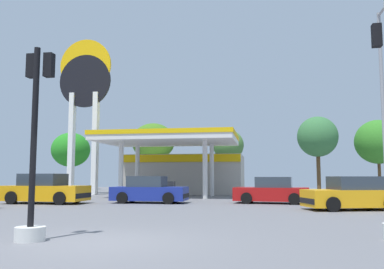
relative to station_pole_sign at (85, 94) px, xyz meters
The scene contains 14 objects.
ground_plane 25.98m from the station_pole_sign, 64.35° to the right, with size 90.00×90.00×0.00m, color slate.
gas_station 10.33m from the station_pole_sign, 22.06° to the left, with size 9.90×13.62×4.48m.
station_pole_sign is the anchor object (origin of this frame).
car_0 23.07m from the station_pole_sign, 33.90° to the right, with size 4.35×2.72×1.45m.
car_1 13.16m from the station_pole_sign, 75.62° to the right, with size 4.51×2.14×1.60m.
car_2 14.33m from the station_pole_sign, 48.29° to the right, with size 4.11×1.91×1.46m.
car_4 18.56m from the station_pole_sign, 29.50° to the right, with size 4.14×2.17×1.42m.
traffic_signal_0 24.95m from the station_pole_sign, 67.90° to the right, with size 0.67×0.69×4.46m.
tree_0 13.55m from the station_pole_sign, 120.56° to the left, with size 4.22×4.22×6.29m.
tree_1 9.97m from the station_pole_sign, 68.31° to the left, with size 4.35×4.35×6.80m.
tree_2 16.02m from the station_pole_sign, 45.88° to the left, with size 3.20×3.20×6.27m.
tree_3 21.45m from the station_pole_sign, 23.45° to the left, with size 3.75×3.75×7.06m.
tree_4 27.41m from the station_pole_sign, 21.81° to the left, with size 4.30×4.30×6.83m.
corner_streetlamp 25.07m from the station_pole_sign, 42.28° to the right, with size 0.24×1.48×7.10m.
Camera 1 is at (3.54, -8.70, 1.45)m, focal length 38.03 mm.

